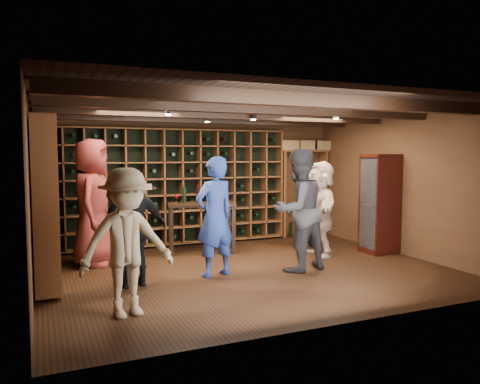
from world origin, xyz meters
name	(u,v)px	position (x,y,z in m)	size (l,w,h in m)	color
ground	(246,270)	(0.00, 0.00, 0.00)	(6.00, 6.00, 0.00)	black
room_shell	(245,112)	(0.00, 0.05, 2.42)	(6.00, 6.00, 6.00)	#57341D
wine_rack_back	(172,187)	(-0.52, 2.33, 1.15)	(4.65, 0.30, 2.20)	brown
wine_rack_left	(44,198)	(-2.83, 0.82, 1.15)	(0.30, 2.65, 2.20)	brown
crate_shelf	(304,164)	(2.41, 2.32, 1.57)	(1.20, 0.32, 2.07)	brown
display_cabinet	(380,206)	(2.71, 0.20, 0.86)	(0.55, 0.50, 1.75)	black
man_blue_shirt	(215,217)	(-0.57, -0.14, 0.87)	(0.64, 0.42, 1.75)	navy
man_grey_suit	(298,210)	(0.72, -0.33, 0.93)	(0.90, 0.70, 1.86)	black
guest_red_floral	(92,203)	(-2.13, 1.26, 1.01)	(0.99, 0.64, 2.02)	maroon
guest_woman_black	(134,228)	(-1.75, -0.20, 0.79)	(0.92, 0.38, 1.57)	black
guest_khaki	(127,243)	(-2.04, -1.34, 0.82)	(1.05, 0.61, 1.63)	gray
guest_beige	(320,208)	(1.61, 0.44, 0.83)	(1.54, 0.49, 1.66)	#C1A88E
tasting_table	(201,209)	(-0.21, 1.52, 0.79)	(1.29, 0.84, 1.18)	black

